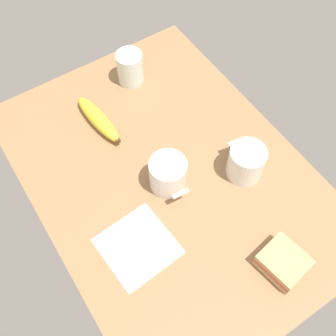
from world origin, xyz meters
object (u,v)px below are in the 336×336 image
glass_of_milk (130,69)px  banana (98,119)px  paper_napkin (138,246)px  coffee_mug_black (168,174)px  coffee_mug_milky (246,162)px  sandwich_main (283,262)px

glass_of_milk → banana: glass_of_milk is taller
glass_of_milk → paper_napkin: size_ratio=0.62×
glass_of_milk → banana: (9.13, -15.37, -2.06)cm
glass_of_milk → paper_napkin: glass_of_milk is taller
coffee_mug_black → banana: size_ratio=0.61×
coffee_mug_milky → sandwich_main: size_ratio=1.04×
coffee_mug_black → sandwich_main: 32.71cm
glass_of_milk → paper_napkin: (44.58, -24.69, -3.99)cm
sandwich_main → paper_napkin: 32.32cm
coffee_mug_black → paper_napkin: coffee_mug_black is taller
banana → glass_of_milk: bearing=120.7°
coffee_mug_milky → banana: size_ratio=0.60×
coffee_mug_black → glass_of_milk: glass_of_milk is taller
sandwich_main → banana: size_ratio=0.58×
banana → paper_napkin: bearing=-14.7°
banana → coffee_mug_black: bearing=12.1°
coffee_mug_black → paper_napkin: bearing=-56.0°
coffee_mug_black → banana: coffee_mug_black is taller
coffee_mug_black → paper_napkin: (9.96, -14.76, -4.40)cm
paper_napkin → coffee_mug_milky: bearing=94.2°
coffee_mug_milky → sandwich_main: bearing=-19.0°
coffee_mug_milky → paper_napkin: 32.80cm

